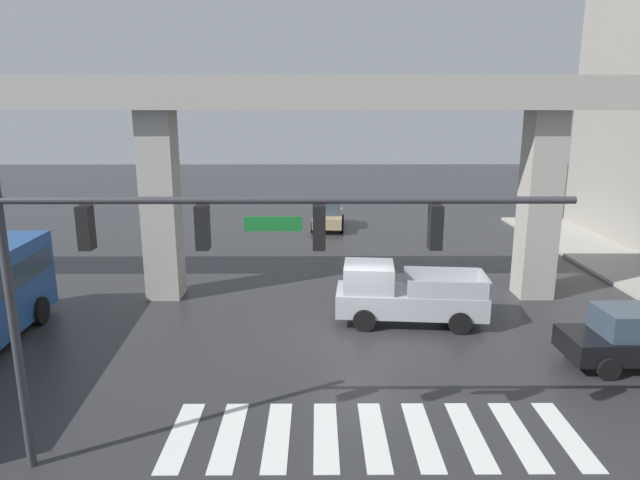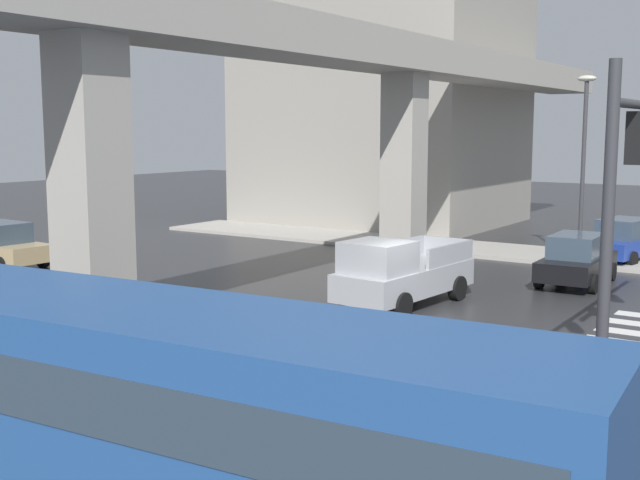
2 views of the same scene
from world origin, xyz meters
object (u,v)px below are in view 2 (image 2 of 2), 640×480
Objects in this scene: sedan_black at (577,260)px; sedan_blue at (625,240)px; street_lamp_near_corner at (584,147)px; sedan_tan at (1,245)px; pickup_truck at (400,274)px; city_bus at (175,407)px.

sedan_blue is at bearing -2.29° from sedan_black.
street_lamp_near_corner is (4.07, 1.04, 3.70)m from sedan_black.
sedan_tan is at bearing 113.98° from sedan_black.
street_lamp_near_corner is (-1.79, 1.28, 3.70)m from sedan_blue.
street_lamp_near_corner is at bearing -12.71° from pickup_truck.
city_bus is 19.93m from sedan_black.
pickup_truck is 7.20m from sedan_black.
street_lamp_near_corner is at bearing 3.79° from city_bus.
street_lamp_near_corner is (23.97, 1.59, 2.83)m from city_bus.
sedan_blue and sedan_black have the same top height.
sedan_tan is at bearing 60.35° from city_bus.
sedan_tan and sedan_blue have the same top height.
street_lamp_near_corner reaches higher than pickup_truck.
city_bus is 22.88m from sedan_tan.
sedan_blue is (25.76, 0.31, -0.87)m from city_bus.
pickup_truck is 0.48× the size of city_bus.
sedan_tan is at bearing 126.47° from sedan_blue.
sedan_black is at bearing -165.65° from street_lamp_near_corner.
pickup_truck is at bearing 16.21° from city_bus.
sedan_blue is 4.31m from street_lamp_near_corner.
sedan_black is at bearing 1.58° from city_bus.
sedan_black is (19.90, 0.55, -0.87)m from city_bus.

